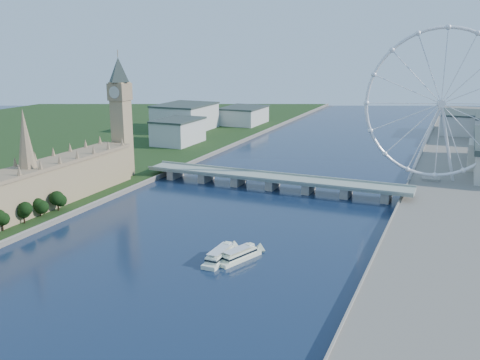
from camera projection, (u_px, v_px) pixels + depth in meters
The scene contains 7 objects.
parliament_range at pixel (30, 189), 360.97m from camera, with size 24.00×200.00×70.00m.
big_ben at pixel (120, 102), 445.27m from camera, with size 20.02×20.02×110.00m.
westminster_bridge at pixel (273, 180), 431.52m from camera, with size 220.00×22.00×9.50m.
london_eye at pixel (441, 104), 420.13m from camera, with size 113.60×39.12×124.30m.
city_skyline at pixel (375, 126), 646.04m from camera, with size 505.00×280.00×32.00m.
tour_boat_near at pixel (220, 260), 289.64m from camera, with size 8.39×32.69×7.25m, color white, non-canonical shape.
tour_boat_far at pixel (239, 260), 290.44m from camera, with size 8.06×31.47×6.97m, color #E8F1C9, non-canonical shape.
Camera 1 is at (138.50, -95.06, 114.59)m, focal length 40.00 mm.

